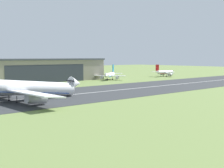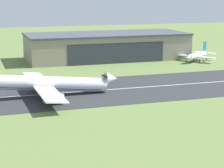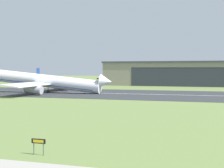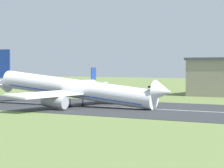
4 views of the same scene
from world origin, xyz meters
TOP-DOWN VIEW (x-y plane):
  - ground_plane at (0.00, 56.58)m, footprint 706.69×706.69m
  - runway_strip at (0.00, 113.16)m, footprint 466.69×44.99m
  - runway_centreline at (0.00, 113.16)m, footprint 420.02×0.70m
  - hangar_building at (19.31, 184.54)m, footprint 83.98×34.12m
  - airplane_landing at (-28.23, 109.98)m, footprint 57.42×49.85m
  - airplane_parked_west at (-72.18, 173.45)m, footprint 19.28×25.55m
  - runway_sign at (14.83, 29.99)m, footprint 1.65×0.14m

SIDE VIEW (x-z plane):
  - ground_plane at x=0.00m, z-range 0.00..0.00m
  - runway_strip at x=0.00m, z-range 0.00..0.06m
  - runway_centreline at x=0.00m, z-range 0.06..0.07m
  - runway_sign at x=14.83m, z-range 0.46..2.22m
  - airplane_parked_west at x=-72.18m, z-range -1.85..8.08m
  - airplane_landing at x=-28.23m, z-range -3.18..12.27m
  - hangar_building at x=19.31m, z-range 0.02..13.60m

